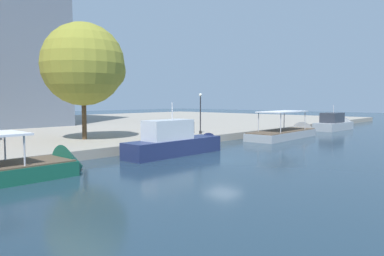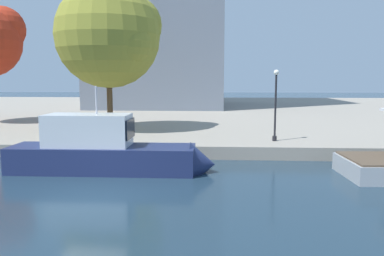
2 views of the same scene
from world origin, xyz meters
name	(u,v)px [view 2 (image 2 of 2)]	position (x,y,z in m)	size (l,w,h in m)	color
ground_plane	(87,200)	(0.00, 0.00, 0.00)	(220.00, 220.00, 0.00)	#1E3342
dock_promenade	(176,111)	(0.00, 34.85, 0.37)	(120.00, 55.00, 0.74)	gray
motor_yacht_2	(110,155)	(-0.30, 4.38, 0.83)	(10.02, 2.25, 4.83)	navy
lamp_post	(276,103)	(8.49, 9.61, 3.08)	(0.33, 0.33, 4.33)	black
tree_4	(113,35)	(-2.52, 13.89, 7.66)	(7.57, 7.53, 10.63)	#4C3823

